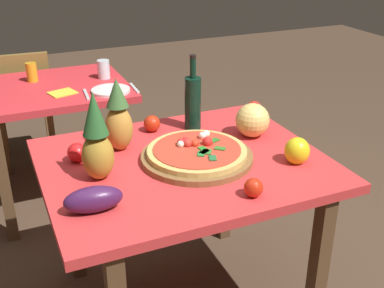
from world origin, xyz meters
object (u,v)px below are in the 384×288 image
(drinking_glass_water, at_px, (104,69))
(napkin_folded, at_px, (62,93))
(melon, at_px, (252,120))
(fork_utensil, at_px, (86,94))
(pizza, at_px, (197,151))
(knife_utensil, at_px, (134,88))
(drinking_glass_juice, at_px, (32,72))
(dinner_plate, at_px, (111,90))
(wine_bottle, at_px, (193,102))
(eggplant, at_px, (93,199))
(tomato_at_corner, at_px, (77,153))
(tomato_beside_pepper, at_px, (253,188))
(dining_chair, at_px, (23,102))
(pineapple_left, at_px, (97,141))
(bell_pepper, at_px, (297,151))
(tomato_by_bottle, at_px, (254,109))
(pineapple_right, at_px, (118,118))
(tomato_near_board, at_px, (152,123))
(background_table, at_px, (50,107))
(display_table, at_px, (184,180))

(drinking_glass_water, distance_m, napkin_folded, 0.35)
(melon, bearing_deg, fork_utensil, 123.44)
(pizza, bearing_deg, melon, 19.58)
(drinking_glass_water, height_order, knife_utensil, drinking_glass_water)
(drinking_glass_juice, height_order, dinner_plate, drinking_glass_juice)
(wine_bottle, xyz_separation_m, eggplant, (-0.59, -0.52, -0.09))
(tomato_at_corner, distance_m, tomato_beside_pepper, 0.74)
(tomato_at_corner, height_order, drinking_glass_juice, drinking_glass_juice)
(dining_chair, bearing_deg, tomato_beside_pepper, 108.58)
(pineapple_left, distance_m, drinking_glass_water, 1.28)
(wine_bottle, distance_m, bell_pepper, 0.55)
(bell_pepper, distance_m, tomato_by_bottle, 0.52)
(tomato_by_bottle, distance_m, tomato_beside_pepper, 0.78)
(pineapple_right, height_order, tomato_near_board, pineapple_right)
(napkin_folded, bearing_deg, background_table, 112.26)
(fork_utensil, xyz_separation_m, napkin_folded, (-0.12, 0.08, -0.00))
(pineapple_left, relative_size, drinking_glass_juice, 3.03)
(bell_pepper, bearing_deg, dining_chair, 114.09)
(tomato_at_corner, height_order, tomato_near_board, tomato_at_corner)
(tomato_beside_pepper, bearing_deg, background_table, 107.32)
(pizza, distance_m, knife_utensil, 0.97)
(display_table, bearing_deg, tomato_near_board, 93.17)
(display_table, xyz_separation_m, pizza, (0.05, -0.02, 0.14))
(background_table, height_order, knife_utensil, knife_utensil)
(display_table, height_order, fork_utensil, fork_utensil)
(wine_bottle, height_order, knife_utensil, wine_bottle)
(melon, bearing_deg, background_table, 124.30)
(background_table, height_order, napkin_folded, napkin_folded)
(bell_pepper, distance_m, napkin_folded, 1.43)
(tomato_by_bottle, bearing_deg, pineapple_left, -159.45)
(melon, relative_size, fork_utensil, 0.85)
(background_table, distance_m, bell_pepper, 1.61)
(eggplant, bearing_deg, pineapple_left, 71.59)
(wine_bottle, distance_m, tomato_near_board, 0.21)
(display_table, height_order, drinking_glass_juice, drinking_glass_juice)
(dinner_plate, distance_m, napkin_folded, 0.27)
(eggplant, relative_size, tomato_at_corner, 2.53)
(eggplant, bearing_deg, knife_utensil, 66.55)
(tomato_by_bottle, bearing_deg, background_table, 134.93)
(wine_bottle, relative_size, drinking_glass_water, 3.11)
(bell_pepper, height_order, napkin_folded, bell_pepper)
(tomato_by_bottle, bearing_deg, fork_utensil, 137.31)
(tomato_near_board, height_order, fork_utensil, tomato_near_board)
(tomato_at_corner, xyz_separation_m, fork_utensil, (0.21, 0.80, -0.04))
(drinking_glass_juice, xyz_separation_m, knife_utensil, (0.52, -0.38, -0.05))
(tomato_beside_pepper, bearing_deg, pizza, 100.62)
(pineapple_left, height_order, dinner_plate, pineapple_left)
(pizza, distance_m, napkin_folded, 1.12)
(wine_bottle, distance_m, tomato_by_bottle, 0.36)
(fork_utensil, bearing_deg, pineapple_right, -86.51)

